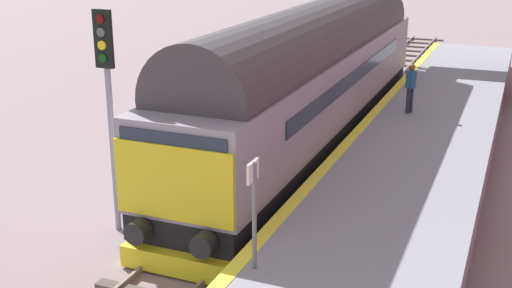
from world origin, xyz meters
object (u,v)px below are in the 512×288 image
at_px(signal_post_near, 108,92).
at_px(platform_number_sign, 254,199).
at_px(waiting_passenger, 411,84).
at_px(diesel_locomotive, 314,72).

xyz_separation_m(signal_post_near, platform_number_sign, (4.40, -2.12, -1.02)).
relative_size(signal_post_near, waiting_passenger, 3.17).
xyz_separation_m(diesel_locomotive, platform_number_sign, (2.07, -9.96, -0.14)).
height_order(diesel_locomotive, waiting_passenger, diesel_locomotive).
distance_m(signal_post_near, waiting_passenger, 10.94).
bearing_deg(diesel_locomotive, waiting_passenger, 31.39).
bearing_deg(waiting_passenger, platform_number_sign, -162.12).
bearing_deg(platform_number_sign, signal_post_near, 154.29).
xyz_separation_m(signal_post_near, waiting_passenger, (5.14, 9.56, -1.37)).
relative_size(diesel_locomotive, waiting_passenger, 11.42).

